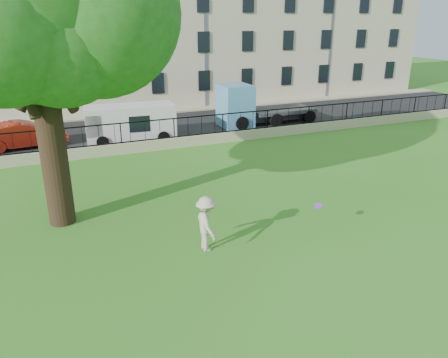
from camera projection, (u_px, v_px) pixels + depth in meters
name	position (u px, v px, depth m)	size (l,w,h in m)	color
ground	(279.00, 239.00, 14.78)	(120.00, 120.00, 0.00)	#30771C
retaining_wall	(175.00, 143.00, 25.02)	(50.00, 0.40, 0.60)	gray
iron_railing	(174.00, 128.00, 24.73)	(50.00, 0.05, 1.13)	black
street	(154.00, 129.00, 29.18)	(60.00, 9.00, 0.01)	black
sidewalk	(137.00, 114.00, 33.64)	(60.00, 1.40, 0.12)	gray
building_row	(116.00, 19.00, 36.14)	(56.40, 10.40, 13.80)	beige
man	(207.00, 224.00, 13.81)	(1.18, 0.68, 1.83)	#B5AA93
frisbee	(318.00, 206.00, 14.63)	(0.27, 0.27, 0.03)	purple
red_sedan	(24.00, 135.00, 24.90)	(1.60, 4.58, 1.51)	#A52214
white_van	(131.00, 123.00, 26.09)	(5.19, 2.02, 2.18)	silver
blue_truck	(266.00, 103.00, 30.41)	(6.72, 2.38, 2.82)	#5495C4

